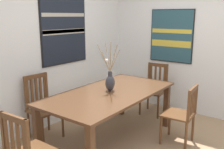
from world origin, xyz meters
TOP-DOWN VIEW (x-y plane):
  - wall_back at (0.00, 1.86)m, footprint 6.40×0.12m
  - wall_side at (1.86, 0.00)m, footprint 0.12×6.40m
  - dining_table at (-0.01, 0.66)m, footprint 2.07×1.06m
  - centerpiece_vase at (0.04, 0.70)m, footprint 0.22×0.27m
  - chair_0 at (0.53, -0.22)m, footprint 0.45×0.45m
  - chair_2 at (-0.51, 1.57)m, footprint 0.45×0.45m
  - chair_3 at (1.38, 0.66)m, footprint 0.45×0.45m
  - painting_on_back_wall at (0.21, 1.79)m, footprint 1.00×0.05m
  - painting_on_side_wall at (1.79, 0.56)m, footprint 0.05×0.85m

SIDE VIEW (x-z plane):
  - chair_0 at x=0.53m, z-range 0.03..0.90m
  - chair_3 at x=1.38m, z-range 0.01..0.95m
  - chair_2 at x=-0.51m, z-range 0.01..0.98m
  - dining_table at x=-0.01m, z-range 0.29..1.04m
  - centerpiece_vase at x=0.04m, z-range 0.54..1.26m
  - wall_back at x=0.00m, z-range 0.00..2.70m
  - wall_side at x=1.86m, z-range 0.00..2.70m
  - painting_on_side_wall at x=1.79m, z-range 0.94..1.94m
  - painting_on_back_wall at x=0.21m, z-range 1.01..2.16m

